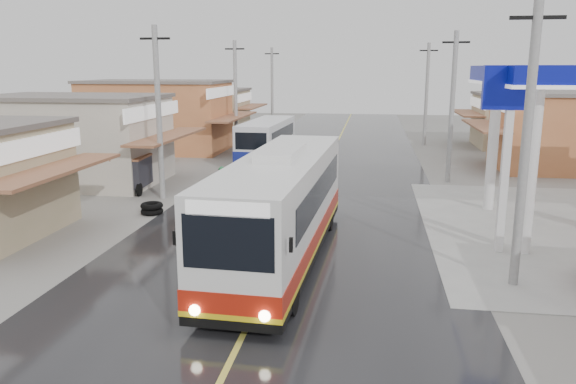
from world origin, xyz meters
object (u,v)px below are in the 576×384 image
(tricycle_near, at_px, (132,171))
(tyre_stack, at_px, (152,208))
(coach_bus, at_px, (282,207))
(cyclist, at_px, (223,199))
(second_bus, at_px, (267,140))

(tricycle_near, height_order, tyre_stack, tricycle_near)
(coach_bus, bearing_deg, cyclist, 125.40)
(coach_bus, distance_m, second_bus, 19.02)
(cyclist, relative_size, tyre_stack, 2.22)
(coach_bus, height_order, tyre_stack, coach_bus)
(tricycle_near, bearing_deg, second_bus, 58.21)
(coach_bus, xyz_separation_m, cyclist, (-3.34, 5.18, -1.06))
(coach_bus, distance_m, tyre_stack, 8.19)
(coach_bus, relative_size, tyre_stack, 12.31)
(cyclist, relative_size, tricycle_near, 0.89)
(tyre_stack, bearing_deg, tricycle_near, 123.04)
(coach_bus, relative_size, second_bus, 1.42)
(second_bus, bearing_deg, tyre_stack, -97.56)
(coach_bus, distance_m, tricycle_near, 12.72)
(coach_bus, height_order, tricycle_near, coach_bus)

